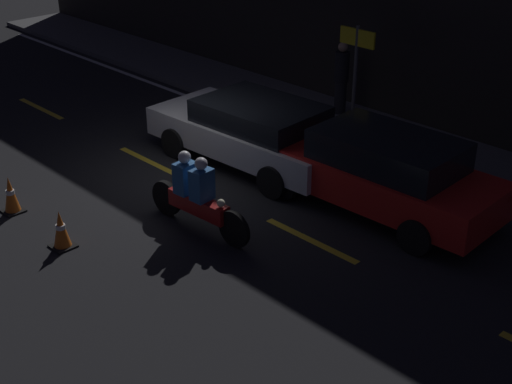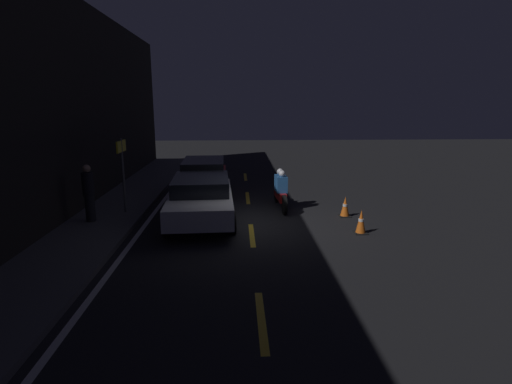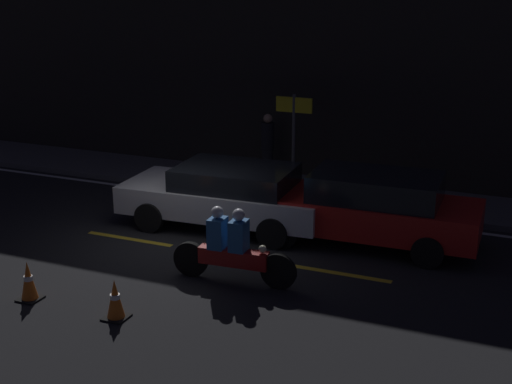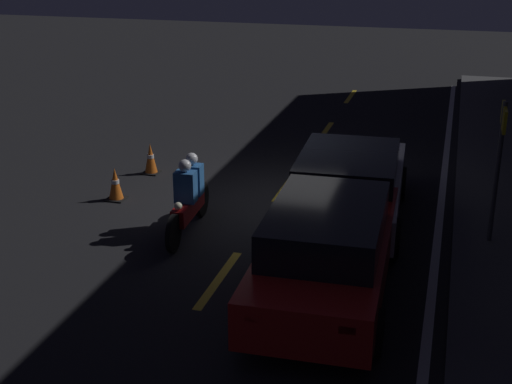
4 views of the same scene
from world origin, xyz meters
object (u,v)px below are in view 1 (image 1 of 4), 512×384
object	(u,v)px
taxi_red	(378,170)
traffic_cone_near	(11,195)
pedestrian	(341,77)
sedan_white	(254,130)
motorcycle	(196,195)
traffic_cone_mid	(61,230)
shop_sign	(356,59)

from	to	relation	value
taxi_red	traffic_cone_near	world-z (taller)	taxi_red
taxi_red	pedestrian	world-z (taller)	pedestrian
traffic_cone_near	pedestrian	xyz separation A→B (m)	(1.12, 7.91, 0.68)
sedan_white	motorcycle	bearing A→B (deg)	113.01
traffic_cone_near	traffic_cone_mid	distance (m)	1.73
sedan_white	motorcycle	distance (m)	2.93
taxi_red	shop_sign	xyz separation A→B (m)	(-2.45, 2.36, 1.04)
taxi_red	motorcycle	world-z (taller)	taxi_red
pedestrian	shop_sign	world-z (taller)	shop_sign
traffic_cone_near	traffic_cone_mid	bearing A→B (deg)	-0.17
taxi_red	pedestrian	size ratio (longest dim) A/B	2.70
shop_sign	motorcycle	bearing A→B (deg)	-82.10
taxi_red	sedan_white	bearing A→B (deg)	1.28
sedan_white	shop_sign	xyz separation A→B (m)	(0.56, 2.52, 1.09)
motorcycle	traffic_cone_mid	world-z (taller)	motorcycle
traffic_cone_near	motorcycle	bearing A→B (deg)	35.18
traffic_cone_mid	shop_sign	bearing A→B (deg)	86.98
motorcycle	traffic_cone_near	size ratio (longest dim) A/B	3.36
traffic_cone_near	sedan_white	bearing A→B (deg)	71.53
taxi_red	traffic_cone_near	bearing A→B (deg)	44.64
pedestrian	motorcycle	bearing A→B (deg)	-74.02
motorcycle	traffic_cone_near	bearing A→B (deg)	-148.40
pedestrian	traffic_cone_near	bearing A→B (deg)	-98.07
motorcycle	traffic_cone_near	world-z (taller)	motorcycle
taxi_red	traffic_cone_near	distance (m)	6.62
sedan_white	taxi_red	world-z (taller)	taxi_red
taxi_red	shop_sign	distance (m)	3.55
sedan_white	traffic_cone_mid	bearing A→B (deg)	89.49
motorcycle	pedestrian	size ratio (longest dim) A/B	1.35
pedestrian	taxi_red	bearing A→B (deg)	-42.34
taxi_red	shop_sign	world-z (taller)	shop_sign
traffic_cone_mid	pedestrian	size ratio (longest dim) A/B	0.39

